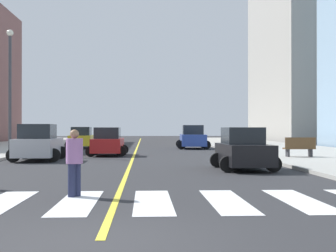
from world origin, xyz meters
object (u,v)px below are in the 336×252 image
car_red_second (108,142)px  park_bench (299,147)px  pedestrian_crossing (74,160)px  car_silver_nearest (38,144)px  car_blue_fifth (193,138)px  fire_hydrant (245,144)px  car_black_third (243,150)px  street_lamp (10,81)px  car_yellow_fourth (82,138)px

car_red_second → park_bench: bearing=-20.1°
car_red_second → pedestrian_crossing: bearing=-87.3°
car_silver_nearest → car_red_second: (3.48, 4.70, -0.08)m
car_blue_fifth → pedestrian_crossing: car_blue_fifth is taller
car_red_second → pedestrian_crossing: (0.59, -19.12, 0.10)m
park_bench → fire_hydrant: bearing=6.2°
pedestrian_crossing → car_black_third: bearing=2.3°
street_lamp → fire_hydrant: bearing=15.0°
car_yellow_fourth → car_black_third: bearing=-67.4°
car_black_third → car_blue_fifth: (-0.01, 21.79, 0.12)m
car_blue_fifth → car_silver_nearest: bearing=58.5°
car_silver_nearest → park_bench: 14.84m
street_lamp → park_bench: bearing=-14.9°
car_red_second → pedestrian_crossing: 19.13m
car_yellow_fourth → fire_hydrant: 15.41m
car_red_second → street_lamp: bearing=177.6°
car_blue_fifth → park_bench: bearing=109.0°
car_yellow_fourth → car_blue_fifth: size_ratio=0.92×
car_blue_fifth → park_bench: (4.67, -15.09, -0.29)m
car_red_second → car_yellow_fourth: (-3.31, 12.39, 0.04)m
park_bench → pedestrian_crossing: size_ratio=1.04×
car_blue_fifth → pedestrian_crossing: (-6.09, -29.85, -0.01)m
car_silver_nearest → pedestrian_crossing: car_silver_nearest is taller
car_red_second → fire_hydrant: 11.18m
car_yellow_fourth → street_lamp: bearing=-105.1°
car_blue_fifth → car_red_second: bearing=59.9°
car_silver_nearest → car_red_second: bearing=52.2°
car_red_second → car_yellow_fourth: bearing=105.9°
car_red_second → car_blue_fifth: car_blue_fifth is taller
park_bench → fire_hydrant: size_ratio=2.04×
car_blue_fifth → fire_hydrant: size_ratio=5.31×
car_yellow_fourth → pedestrian_crossing: size_ratio=2.48×
car_black_third → park_bench: car_black_third is taller
car_silver_nearest → car_red_second: car_silver_nearest is taller
car_yellow_fourth → car_blue_fifth: 10.12m
street_lamp → car_silver_nearest: bearing=-59.7°
car_black_third → car_yellow_fourth: bearing=-67.8°
park_bench → car_red_second: bearing=67.4°
car_black_third → car_blue_fifth: 21.79m
car_red_second → fire_hydrant: car_red_second is taller
car_red_second → car_yellow_fourth: size_ratio=0.96×
car_black_third → park_bench: (4.67, 6.71, -0.16)m
park_bench → street_lamp: (-17.80, 4.73, 4.22)m
fire_hydrant → street_lamp: street_lamp is taller
park_bench → street_lamp: bearing=73.5°
fire_hydrant → car_yellow_fourth: bearing=150.5°
car_black_third → park_bench: size_ratio=2.27×
car_black_third → car_blue_fifth: car_blue_fifth is taller
car_silver_nearest → car_red_second: 5.85m
car_black_third → park_bench: bearing=-125.7°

